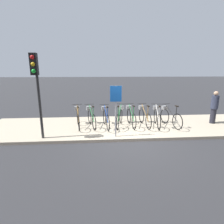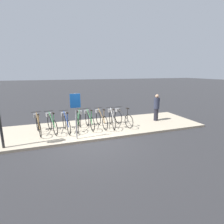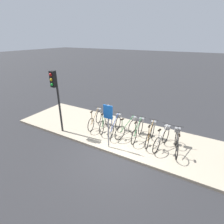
# 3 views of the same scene
# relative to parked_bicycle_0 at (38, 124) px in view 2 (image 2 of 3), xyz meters

# --- Properties ---
(ground_plane) EXTENTS (120.00, 120.00, 0.00)m
(ground_plane) POSITION_rel_parked_bicycle_0_xyz_m (2.21, -1.69, -0.58)
(ground_plane) COLOR #2D2D30
(sidewalk) EXTENTS (13.12, 3.38, 0.12)m
(sidewalk) POSITION_rel_parked_bicycle_0_xyz_m (2.21, 0.00, -0.52)
(sidewalk) COLOR #B7A88E
(sidewalk) RESTS_ON ground_plane
(parked_bicycle_0) EXTENTS (0.47, 1.72, 1.06)m
(parked_bicycle_0) POSITION_rel_parked_bicycle_0_xyz_m (0.00, 0.00, 0.00)
(parked_bicycle_0) COLOR black
(parked_bicycle_0) RESTS_ON sidewalk
(parked_bicycle_1) EXTENTS (0.58, 1.69, 1.06)m
(parked_bicycle_1) POSITION_rel_parked_bicycle_0_xyz_m (0.62, 0.01, 0.00)
(parked_bicycle_1) COLOR black
(parked_bicycle_1) RESTS_ON sidewalk
(parked_bicycle_2) EXTENTS (0.46, 1.73, 1.06)m
(parked_bicycle_2) POSITION_rel_parked_bicycle_0_xyz_m (1.30, -0.13, 0.00)
(parked_bicycle_2) COLOR black
(parked_bicycle_2) RESTS_ON sidewalk
(parked_bicycle_3) EXTENTS (0.61, 1.68, 1.06)m
(parked_bicycle_3) POSITION_rel_parked_bicycle_0_xyz_m (1.97, -0.02, 0.00)
(parked_bicycle_3) COLOR black
(parked_bicycle_3) RESTS_ON sidewalk
(parked_bicycle_4) EXTENTS (0.46, 1.74, 1.06)m
(parked_bicycle_4) POSITION_rel_parked_bicycle_0_xyz_m (2.51, -0.01, 0.00)
(parked_bicycle_4) COLOR black
(parked_bicycle_4) RESTS_ON sidewalk
(parked_bicycle_5) EXTENTS (0.46, 1.73, 1.06)m
(parked_bicycle_5) POSITION_rel_parked_bicycle_0_xyz_m (3.15, -0.04, 0.00)
(parked_bicycle_5) COLOR black
(parked_bicycle_5) RESTS_ON sidewalk
(parked_bicycle_6) EXTENTS (0.46, 1.72, 1.06)m
(parked_bicycle_6) POSITION_rel_parked_bicycle_0_xyz_m (3.73, -0.16, 0.00)
(parked_bicycle_6) COLOR black
(parked_bicycle_6) RESTS_ON sidewalk
(parked_bicycle_7) EXTENTS (0.54, 1.70, 1.06)m
(parked_bicycle_7) POSITION_rel_parked_bicycle_0_xyz_m (4.35, -0.17, 0.00)
(parked_bicycle_7) COLOR black
(parked_bicycle_7) RESTS_ON sidewalk
(pedestrian) EXTENTS (0.34, 0.34, 1.61)m
(pedestrian) POSITION_rel_parked_bicycle_0_xyz_m (6.67, 0.05, 0.38)
(pedestrian) COLOR #23232D
(pedestrian) RESTS_ON sidewalk
(sign_post) EXTENTS (0.44, 0.07, 2.03)m
(sign_post) POSITION_rel_parked_bicycle_0_xyz_m (1.64, -1.40, 0.93)
(sign_post) COLOR #99999E
(sign_post) RESTS_ON sidewalk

